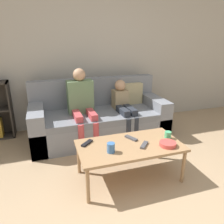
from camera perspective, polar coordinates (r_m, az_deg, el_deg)
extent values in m
plane|color=tan|center=(2.28, 13.75, -26.14)|extent=(22.00, 22.00, 0.00)
cube|color=#B7B2A8|center=(3.99, -4.37, 15.16)|extent=(12.00, 0.06, 2.60)
cube|color=gray|center=(3.59, -3.23, -3.91)|extent=(2.13, 0.92, 0.35)
cube|color=slate|center=(3.43, -2.93, -1.03)|extent=(1.69, 0.74, 0.10)
cube|color=gray|center=(3.77, -4.81, 5.38)|extent=(2.13, 0.18, 0.47)
cube|color=gray|center=(3.45, -18.82, -3.67)|extent=(0.22, 0.92, 0.61)
cube|color=gray|center=(3.88, 10.52, -0.36)|extent=(0.22, 0.92, 0.61)
cube|color=tan|center=(3.84, 5.18, 4.81)|extent=(0.36, 0.12, 0.36)
cube|color=#332D28|center=(3.91, -24.86, 0.65)|extent=(0.02, 0.28, 0.92)
cube|color=gold|center=(4.02, -27.10, -3.65)|extent=(0.06, 0.17, 0.29)
cylinder|color=#A87F56|center=(2.28, -6.33, -18.68)|extent=(0.04, 0.04, 0.41)
cylinder|color=#A87F56|center=(2.67, 18.14, -13.41)|extent=(0.04, 0.04, 0.41)
cylinder|color=#A87F56|center=(2.72, -8.70, -11.83)|extent=(0.04, 0.04, 0.41)
cylinder|color=#A87F56|center=(3.05, 12.31, -8.38)|extent=(0.04, 0.04, 0.41)
cube|color=#A87F56|center=(2.51, 4.67, -8.77)|extent=(1.18, 0.62, 0.03)
cylinder|color=#C6474C|center=(3.11, -8.00, -7.05)|extent=(0.09, 0.09, 0.45)
cylinder|color=#C6474C|center=(3.15, -4.20, -6.52)|extent=(0.09, 0.09, 0.45)
cube|color=#C6474C|center=(3.22, -9.10, -0.89)|extent=(0.11, 0.41, 0.09)
cube|color=#C6474C|center=(3.26, -5.43, -0.46)|extent=(0.11, 0.41, 0.09)
cube|color=#66845B|center=(3.40, -8.30, 3.98)|extent=(0.39, 0.21, 0.51)
sphere|color=tan|center=(3.32, -8.59, 9.59)|extent=(0.19, 0.19, 0.19)
cylinder|color=#282D38|center=(3.29, 4.19, -5.33)|extent=(0.09, 0.09, 0.45)
cylinder|color=#282D38|center=(3.34, 6.17, -5.00)|extent=(0.09, 0.09, 0.45)
cube|color=#282D38|center=(3.39, 2.65, 0.44)|extent=(0.12, 0.41, 0.09)
cube|color=#282D38|center=(3.44, 4.58, 0.68)|extent=(0.12, 0.41, 0.09)
cube|color=#9E8966|center=(3.59, 2.09, 3.38)|extent=(0.24, 0.21, 0.30)
sphere|color=tan|center=(3.54, 2.14, 6.99)|extent=(0.18, 0.18, 0.18)
cylinder|color=#4CB77A|center=(2.70, 14.38, -5.88)|extent=(0.08, 0.08, 0.09)
cylinder|color=#3D70B2|center=(2.32, -0.29, -9.31)|extent=(0.08, 0.08, 0.11)
cube|color=#47474C|center=(2.49, 8.40, -8.51)|extent=(0.15, 0.16, 0.02)
cube|color=black|center=(2.52, -6.55, -8.08)|extent=(0.16, 0.15, 0.02)
cube|color=#47474C|center=(2.63, 5.08, -6.80)|extent=(0.12, 0.17, 0.02)
cylinder|color=#DB4C47|center=(2.54, 14.35, -8.09)|extent=(0.19, 0.19, 0.05)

